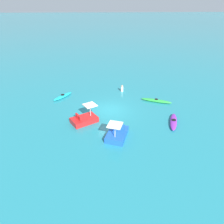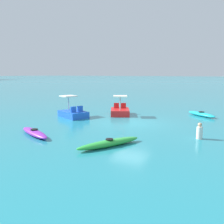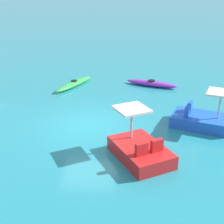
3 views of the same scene
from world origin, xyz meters
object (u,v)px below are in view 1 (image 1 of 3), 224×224
(kayak_cyan, at_px, (63,96))
(pedal_boat_blue, at_px, (117,134))
(kayak_purple, at_px, (174,122))
(kayak_green, at_px, (156,101))
(person_near_shore, at_px, (122,89))
(pedal_boat_red, at_px, (84,119))

(kayak_cyan, relative_size, pedal_boat_blue, 0.99)
(kayak_purple, xyz_separation_m, kayak_cyan, (11.20, -7.05, 0.00))
(kayak_green, xyz_separation_m, person_near_shore, (3.51, -3.49, 0.22))
(kayak_cyan, height_order, pedal_boat_red, pedal_boat_red)
(kayak_purple, bearing_deg, person_near_shore, -65.18)
(pedal_boat_blue, bearing_deg, pedal_boat_red, -44.21)
(person_near_shore, bearing_deg, kayak_cyan, 8.74)
(kayak_purple, relative_size, pedal_boat_red, 1.13)
(kayak_cyan, xyz_separation_m, kayak_green, (-10.93, 2.35, -0.00))
(kayak_cyan, distance_m, pedal_boat_red, 6.65)
(kayak_green, bearing_deg, person_near_shore, -44.87)
(kayak_green, height_order, person_near_shore, person_near_shore)
(kayak_cyan, bearing_deg, kayak_green, 167.85)
(kayak_purple, height_order, kayak_cyan, same)
(pedal_boat_red, bearing_deg, kayak_green, -155.63)
(kayak_green, bearing_deg, pedal_boat_blue, 50.23)
(kayak_purple, distance_m, kayak_cyan, 13.24)
(pedal_boat_blue, height_order, person_near_shore, pedal_boat_blue)
(kayak_cyan, bearing_deg, kayak_purple, 147.83)
(kayak_purple, height_order, kayak_green, same)
(kayak_cyan, relative_size, kayak_green, 0.81)
(pedal_boat_red, relative_size, person_near_shore, 3.21)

